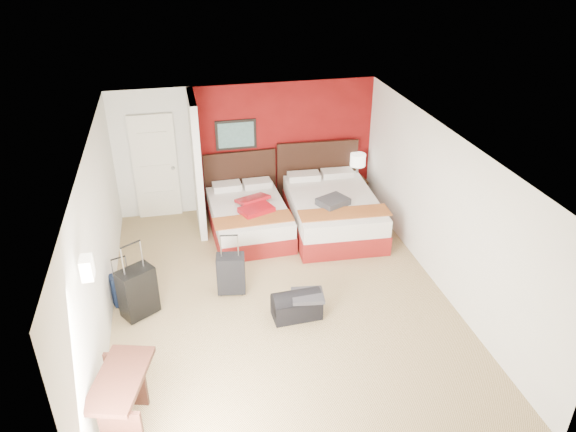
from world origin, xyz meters
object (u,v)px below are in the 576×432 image
object	(u,v)px
duffel_bag	(297,306)
desk	(125,405)
table_lamp	(357,167)
bed_left	(249,219)
nightstand	(356,191)
suitcase_charcoal	(231,275)
red_suitcase_open	(255,205)
suitcase_black	(138,294)
bed_right	(333,213)
suitcase_navy	(123,290)

from	to	relation	value
duffel_bag	desk	xyz separation A→B (m)	(-2.32, -1.60, 0.24)
table_lamp	duffel_bag	distance (m)	3.97
duffel_bag	bed_left	bearing A→B (deg)	93.90
nightstand	desk	size ratio (longest dim) A/B	0.52
nightstand	suitcase_charcoal	size ratio (longest dim) A/B	0.81
red_suitcase_open	desk	world-z (taller)	desk
suitcase_black	suitcase_charcoal	world-z (taller)	suitcase_black
suitcase_black	desk	bearing A→B (deg)	-125.02
red_suitcase_open	suitcase_black	distance (m)	2.82
bed_right	red_suitcase_open	distance (m)	1.48
suitcase_charcoal	suitcase_navy	xyz separation A→B (m)	(-1.62, 0.07, -0.07)
red_suitcase_open	bed_right	bearing A→B (deg)	-24.13
bed_right	desk	distance (m)	5.36
table_lamp	duffel_bag	world-z (taller)	table_lamp
bed_left	suitcase_black	size ratio (longest dim) A/B	2.54
desk	red_suitcase_open	bearing A→B (deg)	78.69
red_suitcase_open	nightstand	size ratio (longest dim) A/B	1.53
bed_left	desk	bearing A→B (deg)	-117.88
suitcase_charcoal	table_lamp	bearing A→B (deg)	50.13
bed_left	suitcase_charcoal	xyz separation A→B (m)	(-0.55, -1.77, 0.03)
bed_right	red_suitcase_open	xyz separation A→B (m)	(-1.45, 0.07, 0.29)
nightstand	duffel_bag	bearing A→B (deg)	-124.76
suitcase_navy	duffel_bag	size ratio (longest dim) A/B	0.69
suitcase_black	suitcase_charcoal	distance (m)	1.41
bed_right	duffel_bag	world-z (taller)	bed_right
bed_left	nightstand	size ratio (longest dim) A/B	3.72
red_suitcase_open	desk	size ratio (longest dim) A/B	0.79
red_suitcase_open	duffel_bag	size ratio (longest dim) A/B	1.13
suitcase_black	duffel_bag	bearing A→B (deg)	-46.00
red_suitcase_open	suitcase_black	world-z (taller)	suitcase_black
duffel_bag	table_lamp	bearing A→B (deg)	56.02
table_lamp	desk	bearing A→B (deg)	-131.30
suitcase_navy	desk	world-z (taller)	desk
table_lamp	suitcase_black	world-z (taller)	table_lamp
suitcase_charcoal	bed_left	bearing A→B (deg)	81.36
suitcase_charcoal	duffel_bag	xyz separation A→B (m)	(0.85, -0.80, -0.14)
bed_right	nightstand	xyz separation A→B (m)	(0.78, 0.96, -0.08)
bed_right	table_lamp	world-z (taller)	table_lamp
duffel_bag	bed_right	bearing A→B (deg)	59.64
nightstand	desk	world-z (taller)	desk
bed_left	desk	xyz separation A→B (m)	(-2.02, -4.17, 0.13)
bed_left	bed_right	bearing A→B (deg)	-8.43
nightstand	suitcase_black	distance (m)	5.11
bed_right	red_suitcase_open	world-z (taller)	red_suitcase_open
duffel_bag	suitcase_navy	bearing A→B (deg)	157.77
bed_left	duffel_bag	xyz separation A→B (m)	(0.30, -2.57, -0.11)
suitcase_black	desk	distance (m)	2.13
bed_right	table_lamp	bearing A→B (deg)	53.81
suitcase_black	desk	xyz separation A→B (m)	(-0.09, -2.13, 0.04)
red_suitcase_open	suitcase_charcoal	size ratio (longest dim) A/B	1.25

